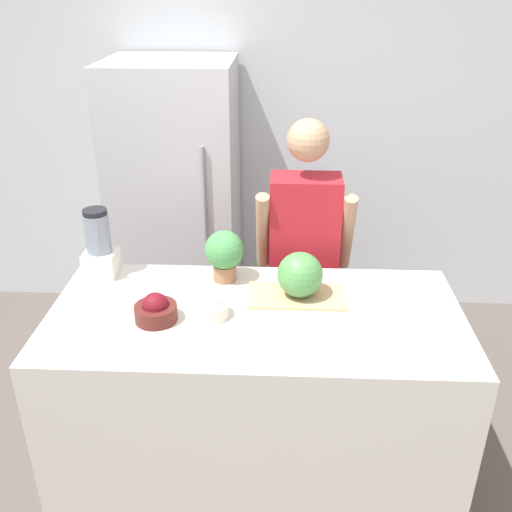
# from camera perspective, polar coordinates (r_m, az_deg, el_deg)

# --- Properties ---
(wall_back) EXTENTS (8.00, 0.06, 2.60)m
(wall_back) POSITION_cam_1_polar(r_m,az_deg,el_deg) (3.95, 1.18, 12.50)
(wall_back) COLOR silver
(wall_back) RESTS_ON ground_plane
(counter_island) EXTENTS (1.78, 0.85, 0.94)m
(counter_island) POSITION_cam_1_polar(r_m,az_deg,el_deg) (2.73, -0.04, -14.11)
(counter_island) COLOR beige
(counter_island) RESTS_ON ground_plane
(refrigerator) EXTENTS (0.76, 0.75, 1.81)m
(refrigerator) POSITION_cam_1_polar(r_m,az_deg,el_deg) (3.73, -7.83, 5.03)
(refrigerator) COLOR #B7B7BC
(refrigerator) RESTS_ON ground_plane
(person) EXTENTS (0.50, 0.26, 1.62)m
(person) POSITION_cam_1_polar(r_m,az_deg,el_deg) (3.08, 4.73, -0.82)
(person) COLOR gray
(person) RESTS_ON ground_plane
(cutting_board) EXTENTS (0.43, 0.23, 0.01)m
(cutting_board) POSITION_cam_1_polar(r_m,az_deg,el_deg) (2.56, 4.03, -4.01)
(cutting_board) COLOR tan
(cutting_board) RESTS_ON counter_island
(watermelon) EXTENTS (0.20, 0.20, 0.20)m
(watermelon) POSITION_cam_1_polar(r_m,az_deg,el_deg) (2.51, 4.43, -1.87)
(watermelon) COLOR #4C8C47
(watermelon) RESTS_ON cutting_board
(bowl_cherries) EXTENTS (0.18, 0.18, 0.13)m
(bowl_cherries) POSITION_cam_1_polar(r_m,az_deg,el_deg) (2.41, -10.00, -5.34)
(bowl_cherries) COLOR #511E19
(bowl_cherries) RESTS_ON counter_island
(bowl_cream) EXTENTS (0.15, 0.15, 0.10)m
(bowl_cream) POSITION_cam_1_polar(r_m,az_deg,el_deg) (2.42, -4.56, -5.20)
(bowl_cream) COLOR beige
(bowl_cream) RESTS_ON counter_island
(blender) EXTENTS (0.15, 0.15, 0.33)m
(blender) POSITION_cam_1_polar(r_m,az_deg,el_deg) (2.79, -15.40, 0.90)
(blender) COLOR silver
(blender) RESTS_ON counter_island
(potted_plant) EXTENTS (0.18, 0.18, 0.25)m
(potted_plant) POSITION_cam_1_polar(r_m,az_deg,el_deg) (2.65, -3.19, 0.31)
(potted_plant) COLOR #996647
(potted_plant) RESTS_ON counter_island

